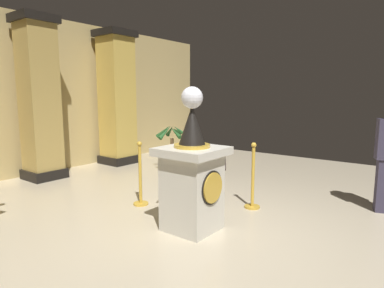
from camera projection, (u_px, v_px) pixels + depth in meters
ground_plane at (209, 226)px, 4.43m from camera, size 11.33×11.33×0.00m
back_wall at (25, 96)px, 7.07m from camera, size 11.33×0.16×3.45m
pedestal_clock at (192, 176)px, 4.23m from camera, size 0.77×0.77×1.85m
stanchion_near at (253, 185)px, 5.09m from camera, size 0.24×0.24×1.03m
stanchion_far at (140, 183)px, 5.24m from camera, size 0.24×0.24×1.03m
velvet_rope at (196, 157)px, 5.11m from camera, size 1.25×1.26×0.22m
column_right at (117, 99)px, 8.32m from camera, size 0.82×0.82×3.31m
column_centre_rear at (40, 100)px, 6.74m from camera, size 0.74×0.74×3.31m
potted_palm_right at (172, 156)px, 7.72m from camera, size 0.83×0.77×1.09m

